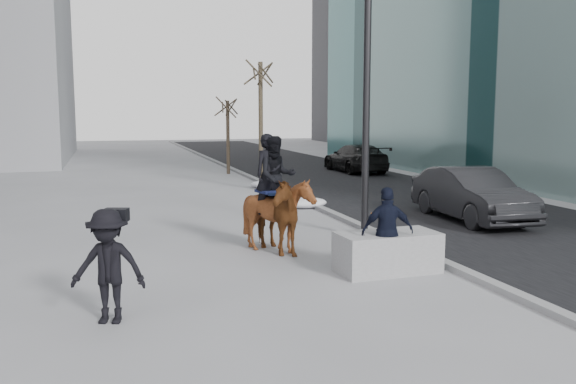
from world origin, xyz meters
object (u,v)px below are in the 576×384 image
object	(u,v)px
planter	(387,252)
mounted_left	(271,209)
car_near	(471,194)
mounted_right	(278,206)

from	to	relation	value
planter	mounted_left	size ratio (longest dim) A/B	0.74
planter	car_near	bearing A→B (deg)	42.90
car_near	mounted_left	world-z (taller)	mounted_left
planter	mounted_left	bearing A→B (deg)	127.01
car_near	planter	bearing A→B (deg)	-134.10
car_near	mounted_right	world-z (taller)	mounted_right
mounted_left	mounted_right	bearing A→B (deg)	-24.69
planter	mounted_right	bearing A→B (deg)	125.40
mounted_right	planter	bearing A→B (deg)	-54.60
car_near	mounted_right	bearing A→B (deg)	-157.61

